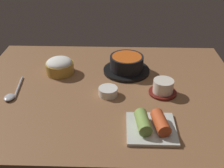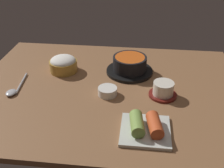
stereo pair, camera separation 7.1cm
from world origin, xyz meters
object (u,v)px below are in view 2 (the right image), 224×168
banchan_cup_center (108,91)px  stone_pot (130,65)px  tea_cup_with_saucer (163,90)px  spoon (14,90)px  kimchi_plate (146,127)px  rice_bowl (63,64)px

banchan_cup_center → stone_pot: bearing=69.0°
tea_cup_with_saucer → spoon: tea_cup_with_saucer is taller
banchan_cup_center → kimchi_plate: size_ratio=0.47×
tea_cup_with_saucer → banchan_cup_center: tea_cup_with_saucer is taller
banchan_cup_center → spoon: banchan_cup_center is taller
kimchi_plate → tea_cup_with_saucer: bearing=73.7°
stone_pot → spoon: (-40.71, -19.04, -2.64)cm
tea_cup_with_saucer → banchan_cup_center: (-19.50, -1.58, -0.99)cm
stone_pot → spoon: size_ratio=1.10×
rice_bowl → spoon: size_ratio=0.66×
rice_bowl → kimchi_plate: 48.11cm
spoon → kimchi_plate: bearing=-19.8°
banchan_cup_center → tea_cup_with_saucer: bearing=4.6°
banchan_cup_center → spoon: bearing=-177.5°
banchan_cup_center → kimchi_plate: kimchi_plate is taller
banchan_cup_center → spoon: size_ratio=0.40×
kimchi_plate → banchan_cup_center: bearing=126.2°
rice_bowl → banchan_cup_center: size_ratio=1.65×
tea_cup_with_saucer → banchan_cup_center: size_ratio=1.46×
spoon → tea_cup_with_saucer: bearing=3.3°
stone_pot → banchan_cup_center: stone_pot is taller
tea_cup_with_saucer → banchan_cup_center: bearing=-175.4°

